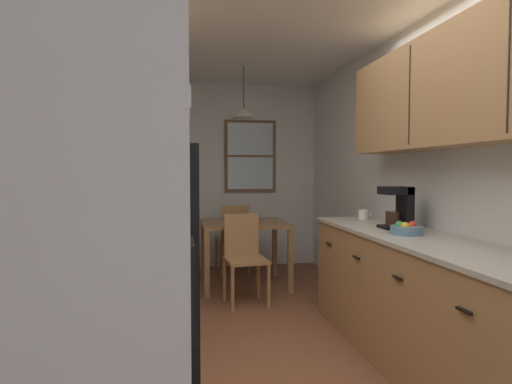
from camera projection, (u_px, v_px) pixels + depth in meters
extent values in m
plane|color=brown|center=(257.00, 337.00, 3.43)|extent=(12.00, 12.00, 0.00)
cube|color=silver|center=(77.00, 180.00, 3.14)|extent=(0.10, 9.00, 2.55)
cube|color=silver|center=(413.00, 179.00, 3.60)|extent=(0.10, 9.00, 2.55)
cube|color=silver|center=(224.00, 176.00, 5.98)|extent=(4.40, 0.10, 2.55)
cube|color=white|center=(257.00, 11.00, 3.30)|extent=(4.40, 9.00, 0.08)
cube|color=silver|center=(45.00, 346.00, 1.09)|extent=(0.72, 0.77, 1.79)
cube|color=black|center=(190.00, 356.00, 1.15)|extent=(0.01, 0.01, 1.61)
cube|color=black|center=(196.00, 362.00, 1.12)|extent=(0.02, 0.02, 1.15)
cube|color=black|center=(195.00, 349.00, 1.19)|extent=(0.02, 0.02, 1.15)
cube|color=black|center=(192.00, 288.00, 0.97)|extent=(0.01, 0.15, 0.22)
cube|color=beige|center=(189.00, 105.00, 1.09)|extent=(0.01, 0.05, 0.07)
cube|color=white|center=(190.00, 98.00, 0.95)|extent=(0.01, 0.04, 0.05)
cube|color=white|center=(89.00, 379.00, 1.82)|extent=(0.62, 0.64, 0.90)
cube|color=black|center=(164.00, 380.00, 1.87)|extent=(0.01, 0.45, 0.30)
cube|color=silver|center=(169.00, 333.00, 1.87)|extent=(0.02, 0.51, 0.02)
cube|color=black|center=(87.00, 273.00, 1.79)|extent=(0.59, 0.61, 0.02)
cube|color=white|center=(14.00, 255.00, 1.74)|extent=(0.06, 0.64, 0.20)
cylinder|color=#2D2D2D|center=(40.00, 280.00, 1.63)|extent=(0.15, 0.15, 0.01)
cylinder|color=#2D2D2D|center=(61.00, 264.00, 1.91)|extent=(0.15, 0.15, 0.01)
cylinder|color=#2D2D2D|center=(116.00, 277.00, 1.68)|extent=(0.15, 0.15, 0.01)
cylinder|color=#2D2D2D|center=(125.00, 262.00, 1.96)|extent=(0.15, 0.15, 0.01)
cube|color=black|center=(52.00, 83.00, 1.73)|extent=(0.38, 0.59, 0.34)
cube|color=black|center=(99.00, 82.00, 1.71)|extent=(0.01, 0.35, 0.22)
cube|color=#2D2D33|center=(110.00, 93.00, 1.96)|extent=(0.01, 0.12, 0.22)
cube|color=#A87A4C|center=(124.00, 299.00, 3.01)|extent=(0.60, 1.76, 0.87)
cube|color=#B7B2A3|center=(123.00, 236.00, 2.99)|extent=(0.63, 1.78, 0.03)
cube|color=black|center=(165.00, 281.00, 2.47)|extent=(0.02, 0.10, 0.01)
cube|color=black|center=(168.00, 260.00, 3.05)|extent=(0.02, 0.10, 0.01)
cube|color=black|center=(171.00, 246.00, 3.63)|extent=(0.02, 0.10, 0.01)
cube|color=#A87A4C|center=(98.00, 91.00, 2.86)|extent=(0.32, 1.86, 0.67)
cube|color=#2D2319|center=(117.00, 83.00, 2.59)|extent=(0.01, 0.01, 0.61)
cube|color=#2D2319|center=(129.00, 99.00, 3.19)|extent=(0.01, 0.01, 0.61)
cube|color=#A87A4C|center=(443.00, 318.00, 2.62)|extent=(0.60, 3.06, 0.87)
cube|color=#B7B2A3|center=(445.00, 246.00, 2.60)|extent=(0.63, 3.08, 0.03)
cube|color=black|center=(464.00, 311.00, 1.95)|extent=(0.02, 0.10, 0.01)
cube|color=black|center=(397.00, 278.00, 2.56)|extent=(0.02, 0.10, 0.01)
cube|color=black|center=(356.00, 257.00, 3.16)|extent=(0.02, 0.10, 0.01)
cube|color=black|center=(328.00, 244.00, 3.76)|extent=(0.02, 0.10, 0.01)
cube|color=#A87A4C|center=(475.00, 82.00, 2.53)|extent=(0.32, 2.76, 0.75)
cube|color=#2D2319|center=(509.00, 62.00, 2.05)|extent=(0.01, 0.01, 0.69)
cube|color=#2D2319|center=(409.00, 95.00, 2.95)|extent=(0.01, 0.01, 0.69)
cube|color=olive|center=(244.00, 223.00, 4.94)|extent=(0.97, 0.86, 0.03)
cube|color=olive|center=(207.00, 264.00, 4.49)|extent=(0.06, 0.06, 0.72)
cube|color=olive|center=(290.00, 261.00, 4.65)|extent=(0.06, 0.06, 0.72)
cube|color=olive|center=(203.00, 250.00, 5.28)|extent=(0.06, 0.06, 0.72)
cube|color=olive|center=(275.00, 248.00, 5.43)|extent=(0.06, 0.06, 0.72)
cube|color=#A87A4C|center=(246.00, 260.00, 4.25)|extent=(0.44, 0.44, 0.04)
cube|color=#A87A4C|center=(241.00, 235.00, 4.41)|extent=(0.37, 0.07, 0.45)
cylinder|color=#A87A4C|center=(269.00, 287.00, 4.14)|extent=(0.04, 0.04, 0.43)
cylinder|color=#A87A4C|center=(233.00, 290.00, 4.03)|extent=(0.04, 0.04, 0.43)
cylinder|color=#A87A4C|center=(258.00, 278.00, 4.48)|extent=(0.04, 0.04, 0.43)
cylinder|color=#A87A4C|center=(224.00, 280.00, 4.38)|extent=(0.04, 0.04, 0.43)
cube|color=#A87A4C|center=(232.00, 238.00, 5.65)|extent=(0.43, 0.43, 0.04)
cube|color=#A87A4C|center=(235.00, 223.00, 5.46)|extent=(0.37, 0.06, 0.45)
cylinder|color=#A87A4C|center=(217.00, 254.00, 5.78)|extent=(0.04, 0.04, 0.43)
cylinder|color=#A87A4C|center=(242.00, 252.00, 5.88)|extent=(0.04, 0.04, 0.43)
cylinder|color=#A87A4C|center=(221.00, 259.00, 5.43)|extent=(0.04, 0.04, 0.43)
cylinder|color=#A87A4C|center=(249.00, 257.00, 5.53)|extent=(0.04, 0.04, 0.43)
cylinder|color=black|center=(244.00, 87.00, 4.87)|extent=(0.01, 0.01, 0.49)
cone|color=beige|center=(244.00, 113.00, 4.88)|extent=(0.30, 0.30, 0.10)
sphere|color=white|center=(244.00, 112.00, 4.88)|extent=(0.06, 0.06, 0.06)
cube|color=brown|center=(250.00, 156.00, 5.96)|extent=(0.72, 0.04, 1.01)
cube|color=silver|center=(250.00, 156.00, 5.94)|extent=(0.64, 0.01, 0.93)
cube|color=brown|center=(250.00, 156.00, 5.94)|extent=(0.64, 0.02, 0.03)
cylinder|color=#3F3F42|center=(172.00, 269.00, 4.39)|extent=(0.30, 0.30, 0.66)
cylinder|color=red|center=(110.00, 234.00, 2.44)|extent=(0.11, 0.11, 0.16)
cylinder|color=white|center=(110.00, 220.00, 2.44)|extent=(0.11, 0.11, 0.02)
cube|color=silver|center=(172.00, 347.00, 2.03)|extent=(0.02, 0.16, 0.24)
cube|color=black|center=(395.00, 227.00, 3.27)|extent=(0.22, 0.18, 0.02)
cube|color=black|center=(405.00, 207.00, 3.28)|extent=(0.06, 0.18, 0.32)
cube|color=black|center=(396.00, 190.00, 3.26)|extent=(0.22, 0.18, 0.06)
cylinder|color=#331E14|center=(393.00, 218.00, 3.26)|extent=(0.11, 0.11, 0.11)
cylinder|color=white|center=(363.00, 214.00, 3.89)|extent=(0.09, 0.09, 0.09)
torus|color=white|center=(369.00, 214.00, 3.90)|extent=(0.05, 0.01, 0.05)
cylinder|color=#597F9E|center=(406.00, 230.00, 2.96)|extent=(0.22, 0.22, 0.06)
cylinder|color=black|center=(406.00, 228.00, 2.96)|extent=(0.18, 0.18, 0.03)
sphere|color=red|center=(412.00, 225.00, 2.97)|extent=(0.06, 0.06, 0.06)
sphere|color=green|center=(399.00, 225.00, 2.98)|extent=(0.06, 0.06, 0.06)
sphere|color=yellow|center=(405.00, 226.00, 2.91)|extent=(0.06, 0.06, 0.06)
cylinder|color=#4C7299|center=(241.00, 220.00, 4.91)|extent=(0.20, 0.20, 0.06)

